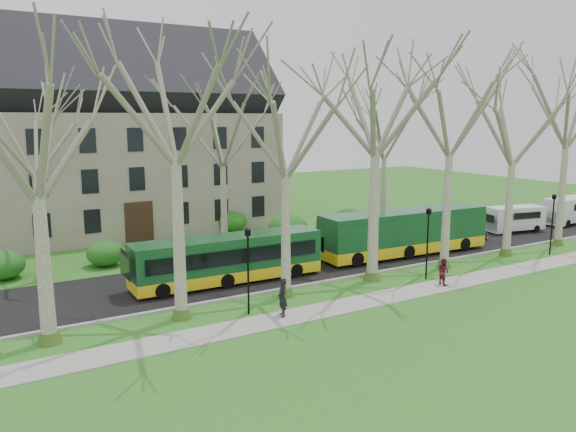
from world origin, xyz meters
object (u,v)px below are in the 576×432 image
object	(u,v)px
sedan	(461,232)
pedestrian_a	(283,297)
van_a	(515,219)
bus_follow	(405,232)
bus_lead	(228,258)
pedestrian_b	(443,271)
van_b	(570,211)

from	to	relation	value
sedan	pedestrian_a	bearing A→B (deg)	113.37
sedan	van_a	bearing A→B (deg)	-85.72
bus_follow	pedestrian_a	size ratio (longest dim) A/B	6.89
bus_lead	pedestrian_a	xyz separation A→B (m)	(-0.14, -6.62, -0.48)
bus_lead	sedan	world-z (taller)	bus_lead
sedan	van_a	distance (m)	6.64
bus_follow	van_a	world-z (taller)	bus_follow
van_a	pedestrian_b	world-z (taller)	van_a
van_b	bus_lead	bearing A→B (deg)	179.17
pedestrian_a	van_a	bearing A→B (deg)	119.53
sedan	van_a	size ratio (longest dim) A/B	0.97
van_a	pedestrian_b	size ratio (longest dim) A/B	3.18
bus_follow	pedestrian_a	distance (m)	15.25
pedestrian_a	pedestrian_b	bearing A→B (deg)	102.52
bus_follow	van_a	distance (m)	13.56
bus_lead	van_a	bearing A→B (deg)	3.53
bus_lead	van_a	world-z (taller)	bus_lead
bus_follow	pedestrian_b	world-z (taller)	bus_follow
van_b	van_a	bearing A→B (deg)	176.35
pedestrian_a	sedan	bearing A→B (deg)	123.92
pedestrian_b	bus_lead	bearing A→B (deg)	59.17
van_b	pedestrian_b	world-z (taller)	van_b
van_b	pedestrian_a	bearing A→B (deg)	-170.10
sedan	bus_follow	bearing A→B (deg)	102.18
bus_follow	pedestrian_a	bearing A→B (deg)	-152.00
sedan	pedestrian_a	distance (m)	22.00
sedan	van_a	world-z (taller)	van_a
bus_follow	van_b	distance (m)	20.92
pedestrian_b	van_b	bearing A→B (deg)	-69.84
van_b	pedestrian_a	distance (m)	35.49
sedan	pedestrian_a	size ratio (longest dim) A/B	2.56
van_b	pedestrian_a	size ratio (longest dim) A/B	2.96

